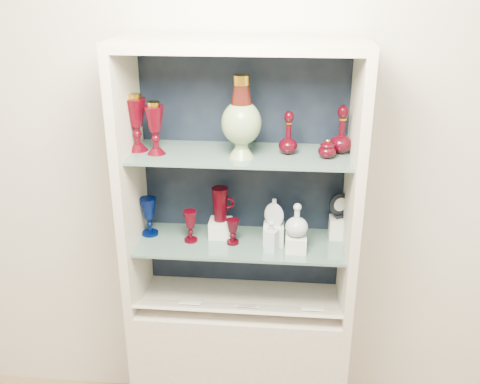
# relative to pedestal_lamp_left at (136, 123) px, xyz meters

# --- Properties ---
(wall_back) EXTENTS (3.50, 0.02, 2.80)m
(wall_back) POSITION_rel_pedestal_lamp_left_xyz_m (0.44, 0.20, -0.19)
(wall_back) COLOR beige
(wall_back) RESTS_ON ground
(cabinet_base) EXTENTS (1.00, 0.40, 0.75)m
(cabinet_base) POSITION_rel_pedestal_lamp_left_xyz_m (0.44, -0.02, -1.22)
(cabinet_base) COLOR beige
(cabinet_base) RESTS_ON ground
(cabinet_back_panel) EXTENTS (0.98, 0.02, 1.15)m
(cabinet_back_panel) POSITION_rel_pedestal_lamp_left_xyz_m (0.44, 0.17, -0.27)
(cabinet_back_panel) COLOR black
(cabinet_back_panel) RESTS_ON cabinet_base
(cabinet_side_left) EXTENTS (0.04, 0.40, 1.15)m
(cabinet_side_left) POSITION_rel_pedestal_lamp_left_xyz_m (-0.04, -0.02, -0.27)
(cabinet_side_left) COLOR beige
(cabinet_side_left) RESTS_ON cabinet_base
(cabinet_side_right) EXTENTS (0.04, 0.40, 1.15)m
(cabinet_side_right) POSITION_rel_pedestal_lamp_left_xyz_m (0.92, -0.02, -0.27)
(cabinet_side_right) COLOR beige
(cabinet_side_right) RESTS_ON cabinet_base
(cabinet_top_cap) EXTENTS (1.00, 0.40, 0.04)m
(cabinet_top_cap) POSITION_rel_pedestal_lamp_left_xyz_m (0.44, -0.02, 0.33)
(cabinet_top_cap) COLOR beige
(cabinet_top_cap) RESTS_ON cabinet_side_left
(shelf_lower) EXTENTS (0.92, 0.34, 0.01)m
(shelf_lower) POSITION_rel_pedestal_lamp_left_xyz_m (0.44, 0.00, -0.55)
(shelf_lower) COLOR slate
(shelf_lower) RESTS_ON cabinet_side_left
(shelf_upper) EXTENTS (0.92, 0.34, 0.01)m
(shelf_upper) POSITION_rel_pedestal_lamp_left_xyz_m (0.44, 0.00, -0.13)
(shelf_upper) COLOR slate
(shelf_upper) RESTS_ON cabinet_side_left
(label_ledge) EXTENTS (0.92, 0.17, 0.09)m
(label_ledge) POSITION_rel_pedestal_lamp_left_xyz_m (0.44, -0.13, -0.81)
(label_ledge) COLOR beige
(label_ledge) RESTS_ON cabinet_base
(label_card_0) EXTENTS (0.10, 0.06, 0.03)m
(label_card_0) POSITION_rel_pedestal_lamp_left_xyz_m (0.49, -0.13, -0.80)
(label_card_0) COLOR white
(label_card_0) RESTS_ON label_ledge
(label_card_1) EXTENTS (0.10, 0.06, 0.03)m
(label_card_1) POSITION_rel_pedestal_lamp_left_xyz_m (0.77, -0.13, -0.80)
(label_card_1) COLOR white
(label_card_1) RESTS_ON label_ledge
(label_card_2) EXTENTS (0.10, 0.06, 0.03)m
(label_card_2) POSITION_rel_pedestal_lamp_left_xyz_m (0.22, -0.13, -0.80)
(label_card_2) COLOR white
(label_card_2) RESTS_ON label_ledge
(label_card_3) EXTENTS (0.10, 0.06, 0.03)m
(label_card_3) POSITION_rel_pedestal_lamp_left_xyz_m (0.47, -0.13, -0.80)
(label_card_3) COLOR white
(label_card_3) RESTS_ON label_ledge
(pedestal_lamp_left) EXTENTS (0.11, 0.11, 0.24)m
(pedestal_lamp_left) POSITION_rel_pedestal_lamp_left_xyz_m (0.00, 0.00, 0.00)
(pedestal_lamp_left) COLOR #4E010D
(pedestal_lamp_left) RESTS_ON shelf_upper
(pedestal_lamp_right) EXTENTS (0.10, 0.10, 0.22)m
(pedestal_lamp_right) POSITION_rel_pedestal_lamp_left_xyz_m (0.09, -0.04, -0.01)
(pedestal_lamp_right) COLOR #4E010D
(pedestal_lamp_right) RESTS_ON shelf_upper
(enamel_urn) EXTENTS (0.20, 0.20, 0.34)m
(enamel_urn) POSITION_rel_pedestal_lamp_left_xyz_m (0.45, -0.05, 0.05)
(enamel_urn) COLOR #0C4826
(enamel_urn) RESTS_ON shelf_upper
(ruby_decanter_a) EXTENTS (0.09, 0.09, 0.21)m
(ruby_decanter_a) POSITION_rel_pedestal_lamp_left_xyz_m (0.64, 0.01, -0.02)
(ruby_decanter_a) COLOR #3D030C
(ruby_decanter_a) RESTS_ON shelf_upper
(ruby_decanter_b) EXTENTS (0.12, 0.12, 0.22)m
(ruby_decanter_b) POSITION_rel_pedestal_lamp_left_xyz_m (0.86, 0.04, -0.01)
(ruby_decanter_b) COLOR #3D030C
(ruby_decanter_b) RESTS_ON shelf_upper
(lidded_bowl) EXTENTS (0.08, 0.08, 0.08)m
(lidded_bowl) POSITION_rel_pedestal_lamp_left_xyz_m (0.80, -0.03, -0.08)
(lidded_bowl) COLOR #3D030C
(lidded_bowl) RESTS_ON shelf_upper
(cobalt_goblet) EXTENTS (0.09, 0.09, 0.18)m
(cobalt_goblet) POSITION_rel_pedestal_lamp_left_xyz_m (0.02, 0.04, -0.45)
(cobalt_goblet) COLOR #000B40
(cobalt_goblet) RESTS_ON shelf_lower
(ruby_goblet_tall) EXTENTS (0.07, 0.07, 0.15)m
(ruby_goblet_tall) POSITION_rel_pedestal_lamp_left_xyz_m (0.22, -0.01, -0.47)
(ruby_goblet_tall) COLOR #4E010D
(ruby_goblet_tall) RESTS_ON shelf_lower
(ruby_goblet_small) EXTENTS (0.06, 0.06, 0.12)m
(ruby_goblet_small) POSITION_rel_pedestal_lamp_left_xyz_m (0.41, -0.02, -0.48)
(ruby_goblet_small) COLOR #3D030C
(ruby_goblet_small) RESTS_ON shelf_lower
(riser_ruby_pitcher) EXTENTS (0.10, 0.10, 0.08)m
(riser_ruby_pitcher) POSITION_rel_pedestal_lamp_left_xyz_m (0.34, 0.05, -0.50)
(riser_ruby_pitcher) COLOR silver
(riser_ruby_pitcher) RESTS_ON shelf_lower
(ruby_pitcher) EXTENTS (0.12, 0.08, 0.16)m
(ruby_pitcher) POSITION_rel_pedestal_lamp_left_xyz_m (0.34, 0.05, -0.38)
(ruby_pitcher) COLOR #4E010D
(ruby_pitcher) RESTS_ON riser_ruby_pitcher
(clear_square_bottle) EXTENTS (0.07, 0.07, 0.15)m
(clear_square_bottle) POSITION_rel_pedestal_lamp_left_xyz_m (0.58, -0.07, -0.47)
(clear_square_bottle) COLOR #A7B8C4
(clear_square_bottle) RESTS_ON shelf_lower
(riser_flat_flask) EXTENTS (0.09, 0.09, 0.09)m
(riser_flat_flask) POSITION_rel_pedestal_lamp_left_xyz_m (0.59, 0.00, -0.50)
(riser_flat_flask) COLOR silver
(riser_flat_flask) RESTS_ON shelf_lower
(flat_flask) EXTENTS (0.10, 0.06, 0.13)m
(flat_flask) POSITION_rel_pedestal_lamp_left_xyz_m (0.59, 0.00, -0.39)
(flat_flask) COLOR silver
(flat_flask) RESTS_ON riser_flat_flask
(riser_clear_round_decanter) EXTENTS (0.09, 0.09, 0.07)m
(riser_clear_round_decanter) POSITION_rel_pedestal_lamp_left_xyz_m (0.69, -0.06, -0.51)
(riser_clear_round_decanter) COLOR silver
(riser_clear_round_decanter) RESTS_ON shelf_lower
(clear_round_decanter) EXTENTS (0.12, 0.12, 0.15)m
(clear_round_decanter) POSITION_rel_pedestal_lamp_left_xyz_m (0.69, -0.06, -0.40)
(clear_round_decanter) COLOR #A7B8C4
(clear_round_decanter) RESTS_ON riser_clear_round_decanter
(riser_cameo_medallion) EXTENTS (0.08, 0.08, 0.10)m
(riser_cameo_medallion) POSITION_rel_pedestal_lamp_left_xyz_m (0.88, 0.08, -0.49)
(riser_cameo_medallion) COLOR silver
(riser_cameo_medallion) RESTS_ON shelf_lower
(cameo_medallion) EXTENTS (0.11, 0.08, 0.12)m
(cameo_medallion) POSITION_rel_pedestal_lamp_left_xyz_m (0.88, 0.08, -0.38)
(cameo_medallion) COLOR black
(cameo_medallion) RESTS_ON riser_cameo_medallion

